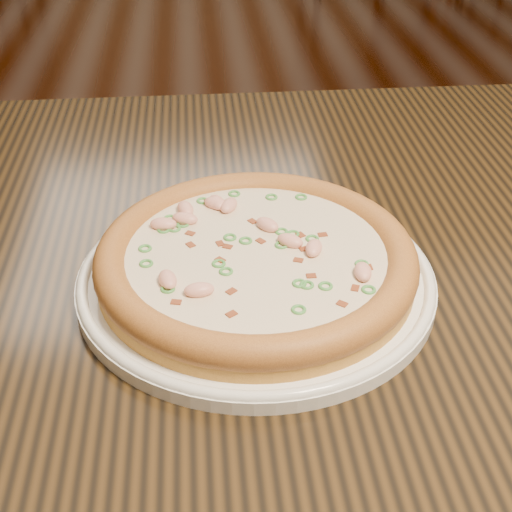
{
  "coord_description": "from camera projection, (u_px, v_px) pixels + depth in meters",
  "views": [
    {
      "loc": [
        0.15,
        -1.47,
        1.12
      ],
      "look_at": [
        0.19,
        -0.97,
        0.78
      ],
      "focal_mm": 50.0,
      "sensor_mm": 36.0,
      "label": 1
    }
  ],
  "objects": [
    {
      "name": "ground",
      "position": [
        149.0,
        300.0,
        1.83
      ],
      "size": [
        9.0,
        9.0,
        0.0
      ],
      "primitive_type": "plane",
      "color": "black"
    },
    {
      "name": "hero_table",
      "position": [
        368.0,
        327.0,
        0.73
      ],
      "size": [
        1.2,
        0.8,
        0.75
      ],
      "color": "black",
      "rests_on": "ground"
    },
    {
      "name": "plate",
      "position": [
        256.0,
        276.0,
        0.62
      ],
      "size": [
        0.31,
        0.31,
        0.02
      ],
      "color": "white",
      "rests_on": "hero_table"
    },
    {
      "name": "pizza",
      "position": [
        256.0,
        259.0,
        0.61
      ],
      "size": [
        0.28,
        0.28,
        0.03
      ],
      "color": "gold",
      "rests_on": "plate"
    }
  ]
}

